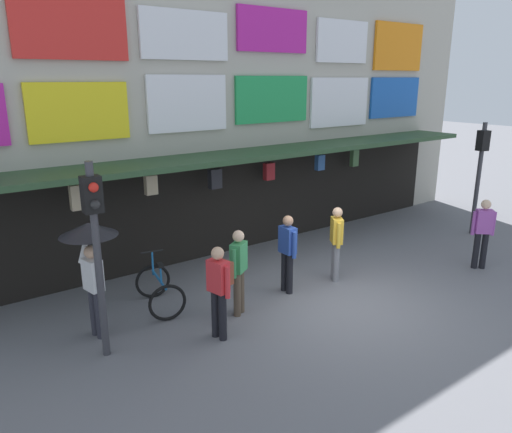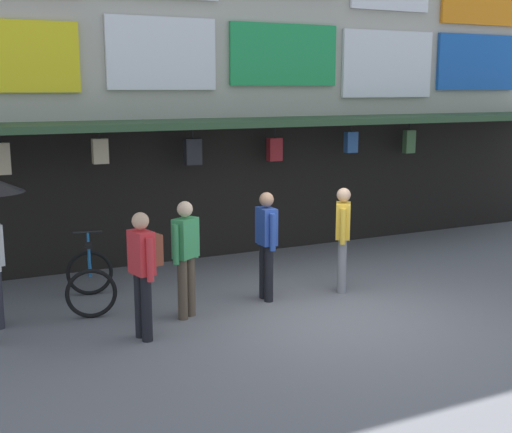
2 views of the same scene
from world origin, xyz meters
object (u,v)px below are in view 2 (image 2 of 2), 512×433
bicycle_parked (90,280)px  pedestrian_in_green (343,234)px  pedestrian_in_red (186,253)px  pedestrian_in_white (266,240)px  pedestrian_in_yellow (144,266)px

bicycle_parked → pedestrian_in_green: size_ratio=0.76×
pedestrian_in_red → pedestrian_in_green: size_ratio=1.00×
pedestrian_in_white → pedestrian_in_red: 1.39m
bicycle_parked → pedestrian_in_yellow: bearing=-77.8°
pedestrian_in_yellow → pedestrian_in_green: same height
bicycle_parked → pedestrian_in_red: 1.67m
pedestrian_in_red → bicycle_parked: bearing=135.3°
pedestrian_in_yellow → pedestrian_in_red: same height
pedestrian_in_green → pedestrian_in_white: bearing=173.8°
pedestrian_in_yellow → pedestrian_in_red: (0.76, 0.53, -0.04)m
pedestrian_in_yellow → pedestrian_in_white: (2.14, 0.76, -0.04)m
bicycle_parked → pedestrian_in_yellow: size_ratio=0.76×
bicycle_parked → pedestrian_in_red: pedestrian_in_red is taller
pedestrian_in_red → pedestrian_in_yellow: bearing=-145.0°
pedestrian_in_white → pedestrian_in_green: size_ratio=1.00×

